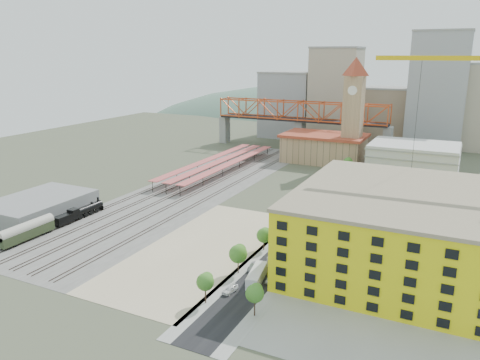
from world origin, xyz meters
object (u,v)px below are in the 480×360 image
at_px(clock_tower, 354,102).
at_px(construction_building, 395,229).
at_px(car_0, 230,289).
at_px(locomotive, 81,212).
at_px(site_trailer_c, 298,234).
at_px(coach, 27,231).
at_px(site_trailer_a, 257,276).
at_px(site_trailer_b, 277,256).
at_px(site_trailer_d, 315,218).

xyz_separation_m(clock_tower, construction_building, (34.00, -99.99, -19.29)).
distance_m(construction_building, car_0, 41.86).
relative_size(construction_building, car_0, 11.57).
distance_m(locomotive, car_0, 66.50).
bearing_deg(car_0, locomotive, 171.06).
bearing_deg(site_trailer_c, car_0, -80.16).
distance_m(coach, site_trailer_c, 74.05).
distance_m(construction_building, site_trailer_c, 27.85).
distance_m(site_trailer_a, site_trailer_b, 12.23).
bearing_deg(locomotive, construction_building, 4.77).
xyz_separation_m(clock_tower, car_0, (5.00, -128.92, -27.95)).
height_order(construction_building, site_trailer_d, construction_building).
relative_size(site_trailer_d, car_0, 2.03).
bearing_deg(site_trailer_d, coach, -126.82).
bearing_deg(construction_building, site_trailer_b, -159.95).
bearing_deg(construction_building, locomotive, -175.23).
xyz_separation_m(site_trailer_a, car_0, (-3.00, -7.20, -0.63)).
relative_size(site_trailer_a, site_trailer_d, 1.13).
distance_m(locomotive, site_trailer_a, 67.48).
distance_m(site_trailer_c, site_trailer_d, 15.40).
height_order(construction_building, site_trailer_a, construction_building).
bearing_deg(coach, locomotive, 90.00).
height_order(coach, site_trailer_b, coach).
height_order(site_trailer_a, site_trailer_b, site_trailer_a).
xyz_separation_m(locomotive, site_trailer_c, (66.00, 13.56, -0.54)).
distance_m(site_trailer_a, car_0, 7.83).
height_order(site_trailer_c, car_0, site_trailer_c).
height_order(clock_tower, coach, clock_tower).
height_order(locomotive, car_0, locomotive).
height_order(site_trailer_c, site_trailer_d, site_trailer_c).
xyz_separation_m(site_trailer_c, car_0, (-3.00, -34.81, -0.59)).
xyz_separation_m(coach, car_0, (63.00, -1.28, -2.05)).
height_order(coach, site_trailer_d, coach).
bearing_deg(site_trailer_c, site_trailer_b, -75.23).
bearing_deg(locomotive, coach, -90.00).
distance_m(clock_tower, coach, 142.57).
distance_m(locomotive, coach, 19.99).
bearing_deg(locomotive, car_0, -18.64).
bearing_deg(site_trailer_d, site_trailer_a, -73.37).
distance_m(clock_tower, site_trailer_c, 98.33).
relative_size(site_trailer_b, site_trailer_d, 1.02).
distance_m(site_trailer_a, site_trailer_c, 27.61).
relative_size(site_trailer_c, site_trailer_d, 1.10).
bearing_deg(car_0, site_trailer_a, 77.08).
distance_m(coach, site_trailer_d, 82.18).
bearing_deg(clock_tower, car_0, -87.78).
distance_m(locomotive, site_trailer_b, 66.03).
bearing_deg(car_0, site_trailer_c, 94.78).
distance_m(construction_building, site_trailer_d, 34.59).
relative_size(clock_tower, site_trailer_a, 5.16).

